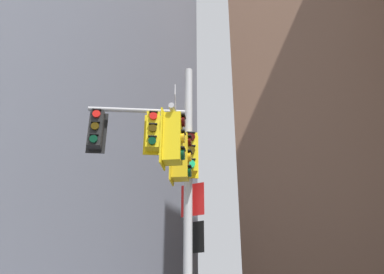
{
  "coord_description": "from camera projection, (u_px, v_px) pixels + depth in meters",
  "views": [
    {
      "loc": [
        3.68,
        -8.12,
        1.89
      ],
      "look_at": [
        -0.04,
        0.32,
        6.12
      ],
      "focal_mm": 35.56,
      "sensor_mm": 36.0,
      "label": 1
    }
  ],
  "objects": [
    {
      "name": "building_mid_block",
      "position": [
        319.0,
        15.0,
        34.98
      ],
      "size": [
        13.28,
        13.28,
        53.38
      ],
      "primitive_type": "cube",
      "color": "brown",
      "rests_on": "ground"
    },
    {
      "name": "signal_pole_assembly",
      "position": [
        168.0,
        167.0,
        8.93
      ],
      "size": [
        3.3,
        2.98,
        8.04
      ],
      "color": "#B2B2B5",
      "rests_on": "ground"
    }
  ]
}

